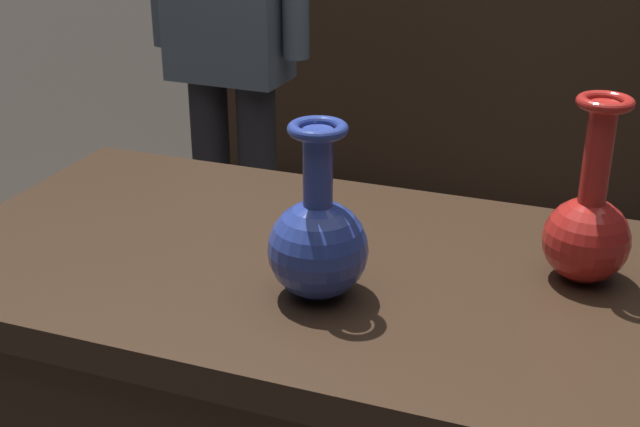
{
  "coord_description": "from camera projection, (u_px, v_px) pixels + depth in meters",
  "views": [
    {
      "loc": [
        0.41,
        -1.09,
        1.39
      ],
      "look_at": [
        0.02,
        -0.05,
        0.9
      ],
      "focal_mm": 48.15,
      "sensor_mm": 36.0,
      "label": 1
    }
  ],
  "objects": [
    {
      "name": "back_display_shelf",
      "position": [
        521.0,
        88.0,
        3.31
      ],
      "size": [
        2.6,
        0.4,
        0.99
      ],
      "color": "#382619",
      "rests_on": "ground_plane"
    },
    {
      "name": "vase_centerpiece",
      "position": [
        318.0,
        241.0,
        1.17
      ],
      "size": [
        0.14,
        0.14,
        0.25
      ],
      "color": "#2D429E",
      "rests_on": "display_plinth"
    },
    {
      "name": "vase_tall_behind",
      "position": [
        588.0,
        226.0,
        1.21
      ],
      "size": [
        0.12,
        0.12,
        0.27
      ],
      "color": "red",
      "rests_on": "display_plinth"
    },
    {
      "name": "visitor_near_left",
      "position": [
        228.0,
        26.0,
        2.32
      ],
      "size": [
        0.47,
        0.19,
        1.56
      ],
      "rotation": [
        0.0,
        0.0,
        3.11
      ],
      "color": "#232328",
      "rests_on": "ground_plane"
    }
  ]
}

